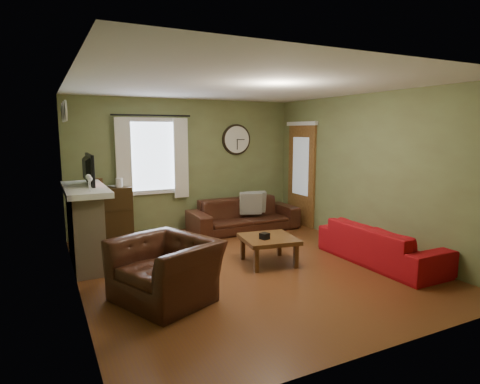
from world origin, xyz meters
name	(u,v)px	position (x,y,z in m)	size (l,w,h in m)	color
floor	(246,266)	(0.00, 0.00, 0.00)	(4.60, 5.20, 0.00)	#5D3017
ceiling	(246,86)	(0.00, 0.00, 2.60)	(4.60, 5.20, 0.00)	white
wall_left	(73,190)	(-2.30, 0.00, 1.30)	(0.00, 5.20, 2.60)	olive
wall_right	(367,172)	(2.30, 0.00, 1.30)	(0.00, 5.20, 2.60)	olive
wall_back	(186,165)	(0.00, 2.60, 1.30)	(4.60, 0.00, 2.60)	olive
wall_front	(386,211)	(0.00, -2.60, 1.30)	(4.60, 0.00, 2.60)	olive
fireplace	(85,229)	(-2.10, 1.15, 0.55)	(0.40, 1.40, 1.10)	#C1AC8F
firebox	(99,243)	(-1.91, 1.15, 0.30)	(0.04, 0.60, 0.55)	black
mantel	(85,189)	(-2.07, 1.15, 1.14)	(0.58, 1.60, 0.08)	white
tv	(84,173)	(-2.05, 1.30, 1.35)	(0.60, 0.08, 0.35)	black
tv_screen	(90,170)	(-1.97, 1.30, 1.41)	(0.02, 0.62, 0.36)	#994C3F
medallion_left	(66,110)	(-2.28, 0.80, 2.25)	(0.28, 0.28, 0.03)	white
medallion_mid	(64,112)	(-2.28, 1.15, 2.25)	(0.28, 0.28, 0.03)	white
medallion_right	(63,113)	(-2.28, 1.50, 2.25)	(0.28, 0.28, 0.03)	white
window_pane	(152,156)	(-0.70, 2.58, 1.50)	(1.00, 0.02, 1.30)	silver
curtain_rod	(152,115)	(-0.70, 2.48, 2.27)	(0.03, 0.03, 1.50)	black
curtain_left	(124,160)	(-1.25, 2.48, 1.45)	(0.28, 0.04, 1.55)	silver
curtain_right	(181,158)	(-0.15, 2.48, 1.45)	(0.28, 0.04, 1.55)	silver
wall_clock	(237,140)	(1.10, 2.55, 1.80)	(0.64, 0.06, 0.64)	white
door	(301,176)	(2.27, 1.85, 1.05)	(0.05, 0.90, 2.10)	brown
bookshelf	(109,214)	(-1.57, 2.41, 0.48)	(0.81, 0.35, 0.97)	black
book	(110,187)	(-1.51, 2.52, 0.96)	(0.16, 0.21, 0.02)	#4F3016
sofa_brown	(244,215)	(0.95, 1.93, 0.32)	(2.18, 0.85, 0.64)	black
pillow_left	(255,202)	(1.23, 1.97, 0.55)	(0.43, 0.13, 0.43)	gray
pillow_right	(251,203)	(1.09, 1.90, 0.55)	(0.44, 0.13, 0.44)	gray
sofa_red	(381,244)	(1.89, -0.77, 0.29)	(2.01, 0.78, 0.59)	maroon
armchair	(166,270)	(-1.39, -0.62, 0.36)	(1.12, 0.98, 0.73)	black
coffee_table	(268,250)	(0.36, -0.04, 0.20)	(0.77, 0.77, 0.41)	#4F3016
tissue_box	(265,240)	(0.25, -0.11, 0.40)	(0.12, 0.12, 0.09)	black
wine_glass_a	(90,184)	(-2.05, 0.58, 1.28)	(0.07, 0.07, 0.20)	white
wine_glass_b	(89,182)	(-2.05, 0.75, 1.29)	(0.07, 0.07, 0.21)	white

